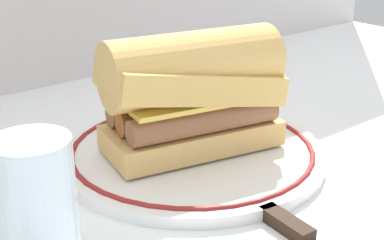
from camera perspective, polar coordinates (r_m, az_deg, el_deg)
The scene contains 4 objects.
ground_plane at distance 0.59m, azimuth 0.06°, elevation -4.98°, with size 1.50×1.50×0.00m, color white.
plate at distance 0.61m, azimuth 0.00°, elevation -3.27°, with size 0.28×0.28×0.01m.
sausage_sandwich at distance 0.58m, azimuth 0.00°, elevation 2.98°, with size 0.20×0.12×0.12m.
drinking_glass at distance 0.44m, azimuth -15.21°, elevation -9.05°, with size 0.06×0.06×0.10m.
Camera 1 is at (-0.33, -0.41, 0.26)m, focal length 53.14 mm.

